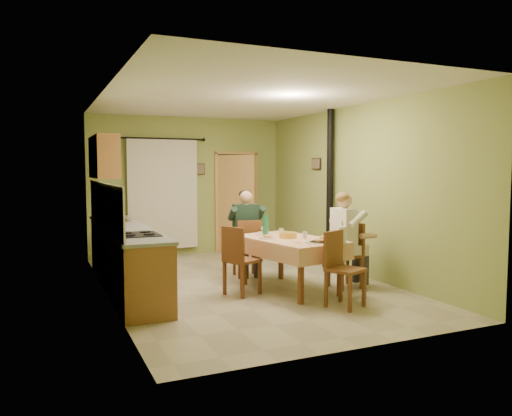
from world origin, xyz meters
name	(u,v)px	position (x,y,z in m)	size (l,w,h in m)	color
floor	(244,284)	(0.00, 0.00, 0.00)	(4.00, 6.00, 0.01)	tan
room_shell	(243,165)	(0.00, 0.00, 1.82)	(4.04, 6.04, 2.82)	#92A152
kitchen_run	(125,256)	(-1.71, 0.40, 0.48)	(0.64, 3.64, 1.56)	brown
upper_cabinets	(104,157)	(-1.82, 1.70, 1.95)	(0.35, 1.40, 0.70)	brown
curtain	(163,194)	(-0.55, 2.90, 1.26)	(1.70, 0.07, 2.22)	black
doorway	(236,202)	(0.99, 2.83, 1.05)	(0.96, 0.63, 2.15)	black
dining_table	(290,264)	(0.46, -0.64, 0.38)	(1.26, 1.76, 0.76)	tan
tableware	(296,235)	(0.51, -0.73, 0.81)	(0.92, 1.56, 0.33)	white
chair_far	(247,259)	(0.24, 0.47, 0.29)	(0.42, 0.42, 0.94)	brown
chair_near	(344,284)	(0.69, -1.69, 0.29)	(0.54, 0.54, 0.96)	brown
chair_right	(346,268)	(1.30, -0.82, 0.29)	(0.42, 0.42, 0.96)	brown
chair_left	(241,274)	(-0.27, -0.59, 0.29)	(0.54, 0.54, 0.97)	brown
man_far	(246,223)	(0.24, 0.48, 0.88)	(0.61, 0.50, 1.39)	#192D23
man_right	(346,229)	(1.29, -0.82, 0.88)	(0.47, 0.59, 1.39)	silver
stove_flue	(330,210)	(1.90, 0.60, 1.02)	(0.24, 0.24, 2.80)	black
picture_back	(200,169)	(0.25, 2.97, 1.75)	(0.19, 0.03, 0.23)	black
picture_right	(316,164)	(1.97, 1.20, 1.85)	(0.03, 0.31, 0.21)	brown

